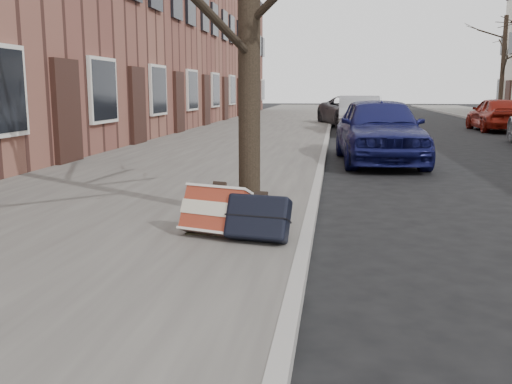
# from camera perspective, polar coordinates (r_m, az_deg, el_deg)

# --- Properties ---
(ground) EXTENTS (120.00, 120.00, 0.00)m
(ground) POSITION_cam_1_polar(r_m,az_deg,el_deg) (4.84, 19.52, -8.69)
(ground) COLOR black
(ground) RESTS_ON ground
(near_sidewalk) EXTENTS (5.00, 70.00, 0.12)m
(near_sidewalk) POSITION_cam_1_polar(r_m,az_deg,el_deg) (19.73, 0.06, 5.97)
(near_sidewalk) COLOR #67645E
(near_sidewalk) RESTS_ON ground
(house_near) EXTENTS (6.80, 40.00, 7.00)m
(house_near) POSITION_cam_1_polar(r_m,az_deg,el_deg) (22.31, -15.29, 14.95)
(house_near) COLOR brown
(house_near) RESTS_ON ground
(dirt_patch) EXTENTS (0.85, 0.85, 0.02)m
(dirt_patch) POSITION_cam_1_polar(r_m,az_deg,el_deg) (5.94, -2.07, -3.34)
(dirt_patch) COLOR black
(dirt_patch) RESTS_ON near_sidewalk
(suitcase_red) EXTENTS (0.72, 0.53, 0.49)m
(suitcase_red) POSITION_cam_1_polar(r_m,az_deg,el_deg) (5.51, -4.13, -1.91)
(suitcase_red) COLOR maroon
(suitcase_red) RESTS_ON near_sidewalk
(suitcase_navy) EXTENTS (0.65, 0.45, 0.46)m
(suitcase_navy) POSITION_cam_1_polar(r_m,az_deg,el_deg) (5.29, 0.21, -2.56)
(suitcase_navy) COLOR black
(suitcase_navy) RESTS_ON near_sidewalk
(car_near_front) EXTENTS (1.92, 4.19, 1.39)m
(car_near_front) POSITION_cam_1_polar(r_m,az_deg,el_deg) (12.27, 12.22, 6.14)
(car_near_front) COLOR #12154D
(car_near_front) RESTS_ON ground
(car_near_mid) EXTENTS (1.40, 3.98, 1.31)m
(car_near_mid) POSITION_cam_1_polar(r_m,az_deg,el_deg) (20.28, 10.25, 7.61)
(car_near_mid) COLOR #9D9FA4
(car_near_mid) RESTS_ON ground
(car_near_back) EXTENTS (3.26, 4.99, 1.28)m
(car_near_back) POSITION_cam_1_polar(r_m,az_deg,el_deg) (24.02, 9.72, 7.96)
(car_near_back) COLOR #3B3A40
(car_near_back) RESTS_ON ground
(car_far_back) EXTENTS (1.55, 3.75, 1.27)m
(car_far_back) POSITION_cam_1_polar(r_m,az_deg,el_deg) (22.99, 22.89, 7.21)
(car_far_back) COLOR maroon
(car_far_back) RESTS_ON ground
(tree_far_c) EXTENTS (0.22, 0.22, 5.02)m
(tree_far_c) POSITION_cam_1_polar(r_m,az_deg,el_deg) (31.67, 23.45, 11.39)
(tree_far_c) COLOR black
(tree_far_c) RESTS_ON far_sidewalk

